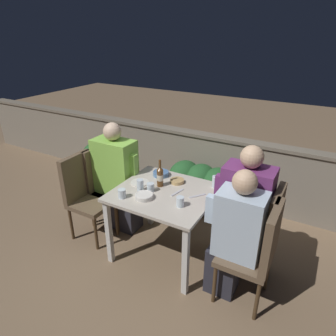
% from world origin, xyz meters
% --- Properties ---
extents(ground_plane, '(16.00, 16.00, 0.00)m').
position_xyz_m(ground_plane, '(0.00, 0.00, 0.00)').
color(ground_plane, '#7A6047').
extents(parapet_wall, '(9.00, 0.18, 0.89)m').
position_xyz_m(parapet_wall, '(0.00, 1.33, 0.45)').
color(parapet_wall, gray).
rests_on(parapet_wall, ground_plane).
extents(dining_table, '(0.92, 0.83, 0.73)m').
position_xyz_m(dining_table, '(0.00, 0.00, 0.63)').
color(dining_table, '#BCB2A3').
rests_on(dining_table, ground_plane).
extents(planter_hedge, '(0.82, 0.47, 0.61)m').
position_xyz_m(planter_hedge, '(-0.04, 0.95, 0.34)').
color(planter_hedge, brown).
rests_on(planter_hedge, ground_plane).
extents(chair_left_near, '(0.42, 0.41, 0.94)m').
position_xyz_m(chair_left_near, '(-0.93, -0.13, 0.55)').
color(chair_left_near, brown).
rests_on(chair_left_near, ground_plane).
extents(chair_left_far, '(0.42, 0.41, 0.94)m').
position_xyz_m(chair_left_far, '(-0.89, 0.17, 0.55)').
color(chair_left_far, brown).
rests_on(chair_left_far, ground_plane).
extents(person_green_blouse, '(0.51, 0.26, 1.25)m').
position_xyz_m(person_green_blouse, '(-0.69, 0.17, 0.62)').
color(person_green_blouse, '#282833').
rests_on(person_green_blouse, ground_plane).
extents(chair_right_near, '(0.42, 0.41, 0.94)m').
position_xyz_m(chair_right_near, '(0.94, -0.16, 0.55)').
color(chair_right_near, brown).
rests_on(chair_right_near, ground_plane).
extents(person_blue_shirt, '(0.47, 0.26, 1.19)m').
position_xyz_m(person_blue_shirt, '(0.74, -0.16, 0.60)').
color(person_blue_shirt, '#282833').
rests_on(person_blue_shirt, ground_plane).
extents(chair_right_far, '(0.42, 0.41, 0.94)m').
position_xyz_m(chair_right_far, '(0.91, 0.12, 0.55)').
color(chair_right_far, brown).
rests_on(chair_right_far, ground_plane).
extents(person_purple_stripe, '(0.49, 0.26, 1.29)m').
position_xyz_m(person_purple_stripe, '(0.71, 0.12, 0.65)').
color(person_purple_stripe, '#282833').
rests_on(person_purple_stripe, ground_plane).
extents(beer_bottle, '(0.06, 0.06, 0.28)m').
position_xyz_m(beer_bottle, '(-0.10, 0.08, 0.83)').
color(beer_bottle, brown).
rests_on(beer_bottle, dining_table).
extents(plate_0, '(0.18, 0.18, 0.01)m').
position_xyz_m(plate_0, '(-0.30, 0.03, 0.73)').
color(plate_0, silver).
rests_on(plate_0, dining_table).
extents(bowl_0, '(0.16, 0.16, 0.05)m').
position_xyz_m(bowl_0, '(-0.20, 0.28, 0.76)').
color(bowl_0, '#4C709E').
rests_on(bowl_0, dining_table).
extents(bowl_1, '(0.14, 0.14, 0.04)m').
position_xyz_m(bowl_1, '(0.02, 0.22, 0.75)').
color(bowl_1, tan).
rests_on(bowl_1, dining_table).
extents(bowl_2, '(0.17, 0.17, 0.04)m').
position_xyz_m(bowl_2, '(-0.10, -0.20, 0.75)').
color(bowl_2, silver).
rests_on(bowl_2, dining_table).
extents(glass_cup_0, '(0.07, 0.07, 0.09)m').
position_xyz_m(glass_cup_0, '(0.24, -0.16, 0.77)').
color(glass_cup_0, silver).
rests_on(glass_cup_0, dining_table).
extents(glass_cup_1, '(0.07, 0.07, 0.08)m').
position_xyz_m(glass_cup_1, '(-0.28, -0.29, 0.77)').
color(glass_cup_1, silver).
rests_on(glass_cup_1, dining_table).
extents(glass_cup_2, '(0.07, 0.07, 0.08)m').
position_xyz_m(glass_cup_2, '(-0.12, -0.06, 0.77)').
color(glass_cup_2, silver).
rests_on(glass_cup_2, dining_table).
extents(glass_cup_3, '(0.06, 0.06, 0.11)m').
position_xyz_m(glass_cup_3, '(0.38, 0.32, 0.79)').
color(glass_cup_3, silver).
rests_on(glass_cup_3, dining_table).
extents(glass_cup_4, '(0.06, 0.06, 0.12)m').
position_xyz_m(glass_cup_4, '(-0.21, -0.10, 0.79)').
color(glass_cup_4, silver).
rests_on(glass_cup_4, dining_table).
extents(fork_0, '(0.12, 0.15, 0.01)m').
position_xyz_m(fork_0, '(0.30, 0.07, 0.73)').
color(fork_0, silver).
rests_on(fork_0, dining_table).
extents(fork_1, '(0.06, 0.17, 0.01)m').
position_xyz_m(fork_1, '(0.11, 0.04, 0.73)').
color(fork_1, silver).
rests_on(fork_1, dining_table).
extents(potted_plant, '(0.40, 0.40, 0.78)m').
position_xyz_m(potted_plant, '(-1.39, 0.61, 0.48)').
color(potted_plant, '#9E5638').
rests_on(potted_plant, ground_plane).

